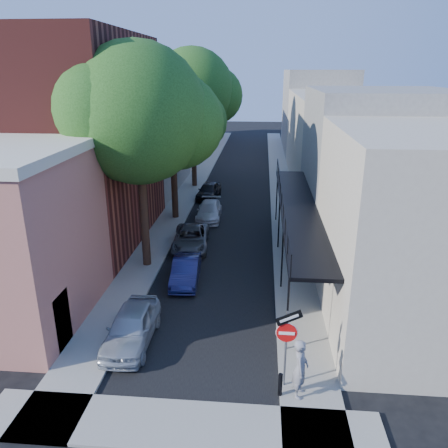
% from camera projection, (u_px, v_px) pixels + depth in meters
% --- Properties ---
extents(ground, '(160.00, 160.00, 0.00)m').
position_uv_depth(ground, '(185.00, 403.00, 13.89)').
color(ground, black).
rests_on(ground, ground).
extents(road_surface, '(6.00, 64.00, 0.01)m').
position_uv_depth(road_surface, '(238.00, 180.00, 42.05)').
color(road_surface, black).
rests_on(road_surface, ground).
extents(sidewalk_left, '(2.00, 64.00, 0.12)m').
position_uv_depth(sidewalk_left, '(197.00, 178.00, 42.36)').
color(sidewalk_left, gray).
rests_on(sidewalk_left, ground).
extents(sidewalk_right, '(2.00, 64.00, 0.12)m').
position_uv_depth(sidewalk_right, '(280.00, 180.00, 41.70)').
color(sidewalk_right, gray).
rests_on(sidewalk_right, ground).
extents(sidewalk_cross, '(12.00, 2.00, 0.12)m').
position_uv_depth(sidewalk_cross, '(180.00, 426.00, 12.93)').
color(sidewalk_cross, gray).
rests_on(sidewalk_cross, ground).
extents(buildings_left, '(10.10, 59.10, 12.00)m').
position_uv_depth(buildings_left, '(137.00, 128.00, 40.00)').
color(buildings_left, '#B56A5C').
rests_on(buildings_left, ground).
extents(buildings_right, '(9.80, 55.00, 10.00)m').
position_uv_depth(buildings_right, '(338.00, 135.00, 39.35)').
color(buildings_right, beige).
rests_on(buildings_right, ground).
extents(sign_post, '(0.89, 0.17, 2.99)m').
position_uv_depth(sign_post, '(287.00, 336.00, 13.86)').
color(sign_post, '#595B60').
rests_on(sign_post, ground).
extents(bollard, '(0.14, 0.14, 0.80)m').
position_uv_depth(bollard, '(280.00, 385.00, 13.93)').
color(bollard, black).
rests_on(bollard, sidewalk_right).
extents(oak_near, '(7.48, 6.80, 11.42)m').
position_uv_depth(oak_near, '(148.00, 116.00, 21.16)').
color(oak_near, '#301D13').
rests_on(oak_near, ground).
extents(oak_mid, '(6.60, 6.00, 10.20)m').
position_uv_depth(oak_mid, '(178.00, 117.00, 28.92)').
color(oak_mid, '#301D13').
rests_on(oak_mid, ground).
extents(oak_far, '(7.70, 7.00, 11.90)m').
position_uv_depth(oak_far, '(198.00, 91.00, 37.00)').
color(oak_far, '#301D13').
rests_on(oak_far, ground).
extents(parked_car_a, '(1.68, 4.10, 1.39)m').
position_uv_depth(parked_car_a, '(132.00, 327.00, 16.75)').
color(parked_car_a, '#9EA6AF').
rests_on(parked_car_a, ground).
extents(parked_car_b, '(1.50, 3.72, 1.20)m').
position_uv_depth(parked_car_b, '(186.00, 271.00, 21.64)').
color(parked_car_b, '#171948').
rests_on(parked_car_b, ground).
extents(parked_car_c, '(2.37, 4.54, 1.22)m').
position_uv_depth(parked_car_c, '(191.00, 238.00, 25.73)').
color(parked_car_c, '#505257').
rests_on(parked_car_c, ground).
extents(parked_car_d, '(1.77, 4.13, 1.19)m').
position_uv_depth(parked_car_d, '(209.00, 211.00, 30.80)').
color(parked_car_d, silver).
rests_on(parked_car_d, ground).
extents(parked_car_e, '(1.99, 3.96, 1.29)m').
position_uv_depth(parked_car_e, '(209.00, 190.00, 35.81)').
color(parked_car_e, black).
rests_on(parked_car_e, ground).
extents(pedestrian, '(0.60, 0.81, 2.03)m').
position_uv_depth(pedestrian, '(300.00, 368.00, 13.74)').
color(pedestrian, gray).
rests_on(pedestrian, sidewalk_right).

